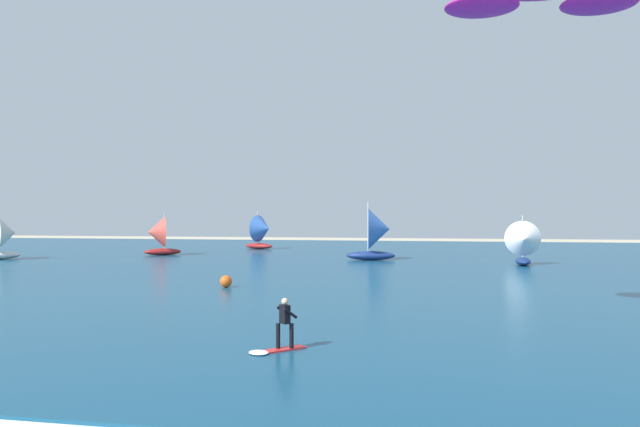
# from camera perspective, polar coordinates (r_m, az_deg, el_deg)

# --- Properties ---
(ocean) EXTENTS (160.00, 90.00, 0.10)m
(ocean) POSITION_cam_1_polar(r_m,az_deg,el_deg) (56.18, 7.17, -4.72)
(ocean) COLOR navy
(ocean) RESTS_ON ground
(kitesurfer) EXTENTS (1.79, 1.78, 1.67)m
(kitesurfer) POSITION_cam_1_polar(r_m,az_deg,el_deg) (18.77, -4.04, -11.65)
(kitesurfer) COLOR red
(kitesurfer) RESTS_ON ocean
(sailboat_near_shore) EXTENTS (4.45, 3.95, 5.00)m
(sailboat_near_shore) POSITION_cam_1_polar(r_m,az_deg,el_deg) (75.27, -5.74, -1.81)
(sailboat_near_shore) COLOR maroon
(sailboat_near_shore) RESTS_ON ocean
(sailboat_mid_right) EXTENTS (4.29, 3.91, 4.77)m
(sailboat_mid_right) POSITION_cam_1_polar(r_m,az_deg,el_deg) (65.62, -15.87, -2.11)
(sailboat_mid_right) COLOR maroon
(sailboat_mid_right) RESTS_ON ocean
(sailboat_heeled_over) EXTENTS (4.95, 4.23, 5.69)m
(sailboat_heeled_over) POSITION_cam_1_polar(r_m,az_deg,el_deg) (56.39, 5.74, -2.00)
(sailboat_heeled_over) COLOR navy
(sailboat_heeled_over) RESTS_ON ocean
(sailboat_far_right) EXTENTS (3.16, 3.74, 4.37)m
(sailboat_far_right) POSITION_cam_1_polar(r_m,az_deg,el_deg) (53.02, 19.59, -2.75)
(sailboat_far_right) COLOR navy
(sailboat_far_right) RESTS_ON ocean
(sailboat_center_horizon) EXTENTS (4.12, 4.42, 4.91)m
(sailboat_center_horizon) POSITION_cam_1_polar(r_m,az_deg,el_deg) (65.33, -28.89, -2.05)
(sailboat_center_horizon) COLOR silver
(sailboat_center_horizon) RESTS_ON ocean
(marker_buoy) EXTENTS (0.73, 0.73, 0.73)m
(marker_buoy) POSITION_cam_1_polar(r_m,az_deg,el_deg) (35.30, -9.34, -6.68)
(marker_buoy) COLOR #E55919
(marker_buoy) RESTS_ON ocean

